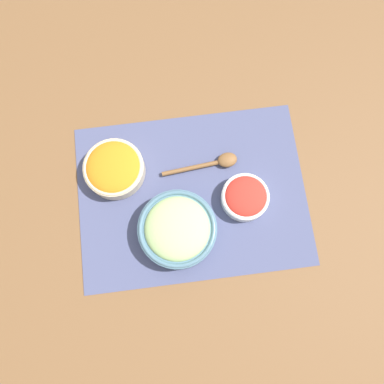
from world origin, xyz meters
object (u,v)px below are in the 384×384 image
(cucumber_bowl, at_px, (177,229))
(tomato_bowl, at_px, (245,197))
(carrot_bowl, at_px, (114,168))
(wooden_spoon, at_px, (215,163))

(cucumber_bowl, bearing_deg, tomato_bowl, -161.32)
(carrot_bowl, distance_m, wooden_spoon, 0.26)
(wooden_spoon, bearing_deg, tomato_bowl, 119.84)
(cucumber_bowl, xyz_separation_m, tomato_bowl, (-0.18, -0.06, -0.01))
(cucumber_bowl, distance_m, wooden_spoon, 0.20)
(tomato_bowl, xyz_separation_m, wooden_spoon, (0.06, -0.10, -0.02))
(tomato_bowl, relative_size, carrot_bowl, 0.78)
(cucumber_bowl, height_order, carrot_bowl, cucumber_bowl)
(carrot_bowl, height_order, wooden_spoon, carrot_bowl)
(cucumber_bowl, height_order, tomato_bowl, cucumber_bowl)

